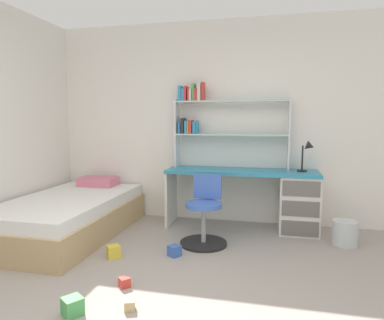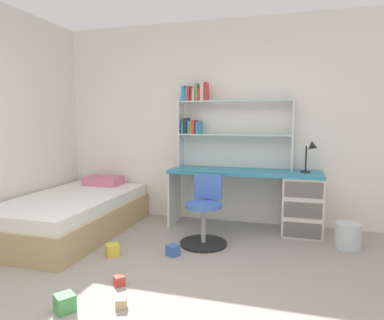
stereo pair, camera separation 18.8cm
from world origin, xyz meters
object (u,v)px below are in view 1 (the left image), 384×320
desk (282,197)px  waste_bin (345,233)px  swivel_chair (204,218)px  bed_platform (68,216)px  toy_block_red_3 (124,282)px  bookshelf_hutch (214,117)px  toy_block_yellow_0 (114,252)px  toy_block_green_4 (73,306)px  toy_block_natural_1 (130,305)px  desk_lamp (308,151)px  toy_block_blue_2 (175,251)px

desk → waste_bin: bearing=-28.7°
swivel_chair → bed_platform: bearing=-177.8°
toy_block_red_3 → bookshelf_hutch: bearing=78.3°
bookshelf_hutch → waste_bin: 2.08m
toy_block_yellow_0 → bed_platform: bearing=147.7°
desk → toy_block_red_3: desk is taller
bed_platform → toy_block_green_4: bed_platform is taller
toy_block_natural_1 → toy_block_red_3: size_ratio=0.93×
bed_platform → swivel_chair: bearing=2.2°
desk → toy_block_yellow_0: (-1.66, -1.27, -0.36)m
waste_bin → toy_block_yellow_0: (-2.33, -0.90, -0.08)m
swivel_chair → toy_block_red_3: (-0.45, -1.15, -0.26)m
desk → bookshelf_hutch: (-0.88, 0.15, 0.99)m
waste_bin → toy_block_yellow_0: size_ratio=2.26×
desk_lamp → bed_platform: (-2.79, -0.74, -0.77)m
waste_bin → toy_block_yellow_0: waste_bin is taller
desk_lamp → toy_block_red_3: bearing=-130.9°
waste_bin → toy_block_green_4: (-2.15, -1.92, -0.07)m
desk_lamp → toy_block_blue_2: (-1.36, -1.10, -0.95)m
desk_lamp → toy_block_green_4: bearing=-127.6°
waste_bin → toy_block_blue_2: size_ratio=2.52×
toy_block_blue_2 → toy_block_yellow_0: bearing=-163.4°
desk → toy_block_blue_2: size_ratio=17.26×
waste_bin → toy_block_green_4: waste_bin is taller
bed_platform → toy_block_blue_2: bearing=-14.1°
toy_block_yellow_0 → toy_block_red_3: toy_block_yellow_0 is taller
toy_block_red_3 → desk: bearing=54.6°
toy_block_natural_1 → toy_block_red_3: 0.37m
desk_lamp → toy_block_blue_2: desk_lamp is taller
desk → desk_lamp: 0.65m
swivel_chair → toy_block_yellow_0: (-0.81, -0.60, -0.24)m
toy_block_red_3 → waste_bin: bearing=36.4°
toy_block_blue_2 → toy_block_red_3: (-0.22, -0.73, -0.01)m
waste_bin → toy_block_red_3: size_ratio=3.45×
desk → toy_block_yellow_0: desk is taller
desk → toy_block_blue_2: 1.57m
desk → toy_block_blue_2: bearing=-134.4°
swivel_chair → toy_block_yellow_0: 1.03m
waste_bin → toy_block_blue_2: 1.89m
bookshelf_hutch → toy_block_red_3: size_ratio=18.46×
desk → desk_lamp: bearing=1.6°
bookshelf_hutch → toy_block_green_4: 2.85m
bookshelf_hutch → toy_block_yellow_0: size_ratio=12.12×
desk → bookshelf_hutch: bearing=170.1°
bookshelf_hutch → waste_bin: (1.55, -0.52, -1.28)m
bed_platform → toy_block_natural_1: size_ratio=27.50×
desk → swivel_chair: swivel_chair is taller
desk → swivel_chair: bearing=-141.6°
desk → toy_block_red_3: bearing=-125.4°
bed_platform → toy_block_green_4: bearing=-56.6°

